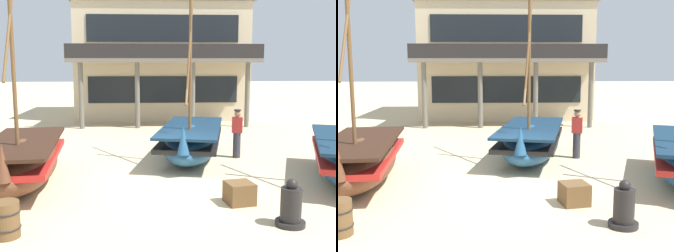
% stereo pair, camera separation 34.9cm
% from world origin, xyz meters
% --- Properties ---
extents(ground_plane, '(120.00, 120.00, 0.00)m').
position_xyz_m(ground_plane, '(0.00, 0.00, 0.00)').
color(ground_plane, '#CCB78E').
extents(fishing_boat_near_left, '(2.20, 4.83, 6.07)m').
position_xyz_m(fishing_boat_near_left, '(-3.97, -0.18, 0.69)').
color(fishing_boat_near_left, brown).
rests_on(fishing_boat_near_left, ground).
extents(fishing_boat_centre_large, '(2.91, 5.26, 6.50)m').
position_xyz_m(fishing_boat_centre_large, '(0.90, 2.57, 0.64)').
color(fishing_boat_centre_large, '#23517A').
rests_on(fishing_boat_centre_large, ground).
extents(fisherman_by_hull, '(0.41, 0.31, 1.68)m').
position_xyz_m(fisherman_by_hull, '(2.50, 2.72, 0.83)').
color(fisherman_by_hull, '#33333D').
rests_on(fisherman_by_hull, ground).
extents(capstan_winch, '(0.61, 0.61, 0.98)m').
position_xyz_m(capstan_winch, '(2.23, -3.36, 0.39)').
color(capstan_winch, black).
rests_on(capstan_winch, ground).
extents(wooden_barrel, '(0.56, 0.56, 0.70)m').
position_xyz_m(wooden_barrel, '(-3.36, -3.58, 0.35)').
color(wooden_barrel, brown).
rests_on(wooden_barrel, ground).
extents(cargo_crate, '(0.72, 0.72, 0.51)m').
position_xyz_m(cargo_crate, '(1.50, -1.98, 0.26)').
color(cargo_crate, brown).
rests_on(cargo_crate, ground).
extents(harbor_building_main, '(10.11, 8.89, 6.86)m').
position_xyz_m(harbor_building_main, '(0.38, 14.60, 3.44)').
color(harbor_building_main, beige).
rests_on(harbor_building_main, ground).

